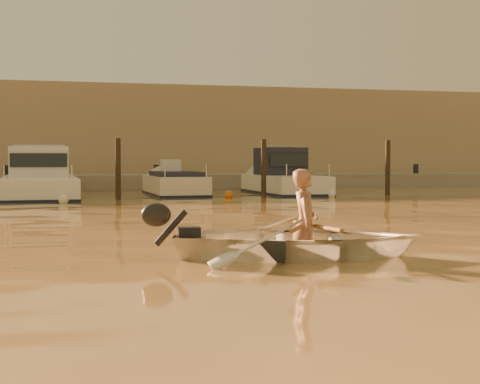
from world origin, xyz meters
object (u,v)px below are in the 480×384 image
object	(u,v)px
dinghy	(297,240)
person	(305,224)
moored_boat_3	(175,189)
waterfront_building	(96,137)
moored_boat_2	(39,179)
moored_boat_4	(284,177)

from	to	relation	value
dinghy	person	world-z (taller)	person
dinghy	moored_boat_3	bearing A→B (deg)	11.21
person	waterfront_building	world-z (taller)	waterfront_building
moored_boat_2	moored_boat_4	xyz separation A→B (m)	(9.01, 0.00, 0.00)
moored_boat_4	waterfront_building	size ratio (longest dim) A/B	0.13
person	moored_boat_2	bearing A→B (deg)	27.34
moored_boat_2	waterfront_building	world-z (taller)	waterfront_building
dinghy	person	bearing A→B (deg)	-90.00
moored_boat_2	moored_boat_4	world-z (taller)	same
waterfront_building	moored_boat_4	bearing A→B (deg)	-60.22
moored_boat_3	moored_boat_4	world-z (taller)	moored_boat_4
dinghy	moored_boat_3	size ratio (longest dim) A/B	0.63
moored_boat_2	moored_boat_3	distance (m)	4.81
moored_boat_4	moored_boat_3	bearing A→B (deg)	180.00
moored_boat_3	moored_boat_4	xyz separation A→B (m)	(4.22, 0.00, 0.40)
dinghy	waterfront_building	bearing A→B (deg)	17.16
moored_boat_4	waterfront_building	distance (m)	12.80
moored_boat_2	waterfront_building	distance (m)	11.47
dinghy	waterfront_building	xyz separation A→B (m)	(-0.74, 28.15, 2.18)
dinghy	waterfront_building	distance (m)	28.24
person	moored_boat_3	distance (m)	17.22
moored_boat_3	waterfront_building	distance (m)	11.40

